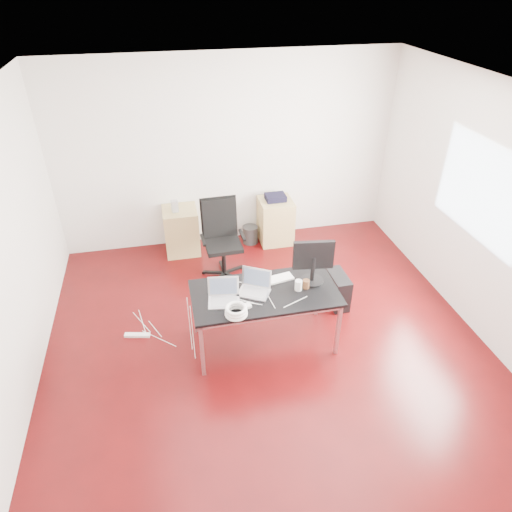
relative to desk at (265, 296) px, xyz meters
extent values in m
plane|color=#3B0608|center=(0.02, 0.00, -0.68)|extent=(5.00, 5.00, 0.00)
plane|color=silver|center=(0.02, 0.00, 2.12)|extent=(5.00, 5.00, 0.00)
plane|color=silver|center=(0.02, 2.50, 0.72)|extent=(5.00, 0.00, 5.00)
plane|color=silver|center=(0.02, -2.50, 0.72)|extent=(5.00, 0.00, 5.00)
plane|color=silver|center=(-2.48, 0.00, 0.72)|extent=(0.00, 5.00, 5.00)
plane|color=silver|center=(2.52, 0.00, 0.72)|extent=(0.00, 5.00, 5.00)
plane|color=white|center=(2.50, 0.20, 0.92)|extent=(0.00, 1.50, 1.50)
cube|color=black|center=(0.00, 0.00, 0.04)|extent=(1.60, 0.80, 0.03)
cube|color=silver|center=(-0.75, -0.35, -0.33)|extent=(0.04, 0.04, 0.70)
cube|color=silver|center=(-0.75, 0.35, -0.33)|extent=(0.04, 0.04, 0.70)
cube|color=silver|center=(0.75, -0.35, -0.33)|extent=(0.04, 0.04, 0.70)
cube|color=silver|center=(0.75, 0.35, -0.33)|extent=(0.04, 0.04, 0.70)
cylinder|color=black|center=(-0.25, 1.44, -0.44)|extent=(0.06, 0.06, 0.47)
cube|color=black|center=(-0.25, 1.44, -0.18)|extent=(0.50, 0.48, 0.06)
cube|color=black|center=(-0.25, 1.66, 0.13)|extent=(0.46, 0.11, 0.55)
cube|color=#A38B51|center=(-0.77, 2.23, -0.33)|extent=(0.50, 0.50, 0.70)
cube|color=#A38B51|center=(0.69, 2.23, -0.33)|extent=(0.50, 0.50, 0.70)
cube|color=black|center=(1.08, 0.50, -0.46)|extent=(0.21, 0.45, 0.44)
cylinder|color=black|center=(0.30, 2.25, -0.54)|extent=(0.31, 0.31, 0.28)
cube|color=white|center=(-1.46, 0.41, -0.66)|extent=(0.31, 0.12, 0.04)
cube|color=silver|center=(-0.46, -0.09, 0.06)|extent=(0.36, 0.28, 0.01)
cube|color=silver|center=(-0.45, 0.02, 0.18)|extent=(0.33, 0.09, 0.22)
cube|color=#475166|center=(-0.45, 0.02, 0.18)|extent=(0.29, 0.08, 0.18)
cube|color=silver|center=(-0.12, 0.00, 0.06)|extent=(0.40, 0.36, 0.01)
cube|color=silver|center=(-0.07, 0.10, 0.18)|extent=(0.31, 0.20, 0.22)
cube|color=#475166|center=(-0.07, 0.10, 0.18)|extent=(0.27, 0.18, 0.18)
cylinder|color=black|center=(0.56, 0.09, 0.06)|extent=(0.26, 0.26, 0.02)
cylinder|color=black|center=(0.56, 0.09, 0.22)|extent=(0.05, 0.05, 0.30)
cube|color=black|center=(0.56, 0.10, 0.39)|extent=(0.45, 0.11, 0.34)
cube|color=#475166|center=(0.56, 0.13, 0.39)|extent=(0.39, 0.06, 0.29)
cube|color=white|center=(0.15, 0.18, 0.06)|extent=(0.46, 0.22, 0.02)
cylinder|color=white|center=(0.37, -0.04, 0.11)|extent=(0.11, 0.11, 0.12)
cylinder|color=brown|center=(0.46, -0.02, 0.10)|extent=(0.09, 0.09, 0.10)
torus|color=white|center=(-0.37, -0.31, 0.07)|extent=(0.24, 0.24, 0.04)
torus|color=white|center=(-0.37, -0.31, 0.11)|extent=(0.23, 0.23, 0.04)
torus|color=white|center=(-0.37, -0.31, 0.14)|extent=(0.22, 0.22, 0.04)
cube|color=white|center=(-0.23, -0.21, 0.07)|extent=(0.09, 0.09, 0.03)
cube|color=#9E9E9E|center=(-0.83, 2.18, 0.11)|extent=(0.10, 0.10, 0.18)
cube|color=black|center=(0.69, 2.24, 0.07)|extent=(0.30, 0.24, 0.09)
camera|label=1|loc=(-0.93, -3.84, 3.08)|focal=32.00mm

